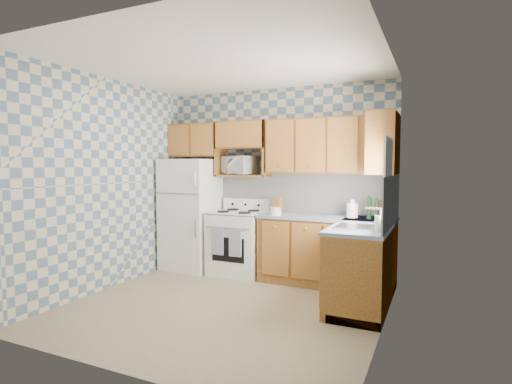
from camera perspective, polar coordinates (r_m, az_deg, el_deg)
floor at (r=4.69m, az=-4.54°, el=-15.98°), size 3.40×3.40×0.00m
back_wall at (r=5.87m, az=3.01°, el=1.50°), size 3.40×0.02×2.70m
right_wall at (r=3.89m, az=17.80°, el=0.10°), size 0.02×3.20×2.70m
backsplash_back at (r=5.73m, az=6.69°, el=-0.08°), size 2.60×0.02×0.56m
backsplash_right at (r=4.69m, az=18.80°, el=-1.14°), size 0.02×1.60×0.56m
refrigerator at (r=6.20m, az=-9.27°, el=-3.15°), size 0.75×0.70×1.68m
stove_body at (r=5.87m, az=-2.50°, el=-7.35°), size 0.76×0.65×0.90m
cooktop at (r=5.80m, az=-2.52°, el=-2.94°), size 0.76×0.65×0.02m
backguard at (r=6.04m, az=-1.33°, el=-1.76°), size 0.76×0.08×0.17m
dish_towel_left at (r=5.63m, az=-5.52°, el=-6.96°), size 0.18×0.02×0.39m
dish_towel_right at (r=5.50m, az=-3.00°, el=-7.21°), size 0.18×0.02×0.39m
base_cabinets_back at (r=5.45m, az=9.98°, el=-8.41°), size 1.75×0.60×0.88m
base_cabinets_right at (r=4.85m, az=15.14°, el=-10.00°), size 0.60×1.60×0.88m
countertop_back at (r=5.36m, az=10.02°, el=-3.61°), size 1.77×0.63×0.04m
countertop_right at (r=4.77m, az=15.18°, el=-4.62°), size 0.63×1.60×0.04m
upper_cabinets_back at (r=5.46m, az=10.51°, el=6.51°), size 1.75×0.33×0.74m
upper_cabinets_fridge at (r=6.32m, az=-8.56°, el=7.25°), size 0.82×0.33×0.50m
upper_cabinets_right at (r=5.15m, az=17.74°, el=6.55°), size 0.33×0.70×0.74m
microwave_shelf at (r=5.91m, az=-1.82°, el=2.34°), size 0.80×0.33×0.03m
microwave at (r=5.96m, az=-2.35°, el=3.83°), size 0.58×0.47×0.28m
sink at (r=4.42m, az=14.50°, el=-4.94°), size 0.48×0.40×0.03m
window at (r=4.33m, az=18.34°, el=1.78°), size 0.02×0.66×0.86m
bottle_0 at (r=5.16m, az=15.86°, el=-2.24°), size 0.06×0.06×0.27m
bottle_1 at (r=5.09m, az=16.87°, el=-2.45°), size 0.06×0.06×0.25m
bottle_2 at (r=5.18m, az=17.56°, el=-2.45°), size 0.06×0.06×0.24m
knife_block at (r=5.66m, az=3.13°, el=-1.83°), size 0.11×0.11×0.22m
electric_kettle at (r=5.26m, az=13.57°, el=-2.57°), size 0.15×0.15×0.18m
food_containers at (r=5.38m, az=2.78°, el=-2.76°), size 0.16×0.16×0.10m
soap_bottle at (r=4.19m, az=17.00°, el=-4.37°), size 0.06×0.06×0.17m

